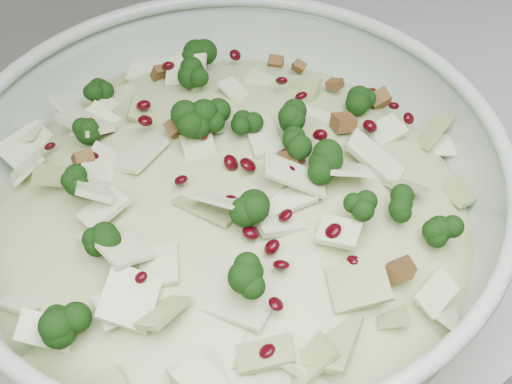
# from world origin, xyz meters

# --- Properties ---
(counter) EXTENTS (3.60, 0.60, 0.90)m
(counter) POSITION_xyz_m (0.00, 1.70, 0.45)
(counter) COLOR #ADADA8
(counter) RESTS_ON floor
(mixing_bowl) EXTENTS (0.49, 0.49, 0.16)m
(mixing_bowl) POSITION_xyz_m (-0.38, 1.60, 0.98)
(mixing_bowl) COLOR #A6B7A9
(mixing_bowl) RESTS_ON counter
(salad) EXTENTS (0.48, 0.48, 0.16)m
(salad) POSITION_xyz_m (-0.38, 1.60, 1.01)
(salad) COLOR #A5B078
(salad) RESTS_ON mixing_bowl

